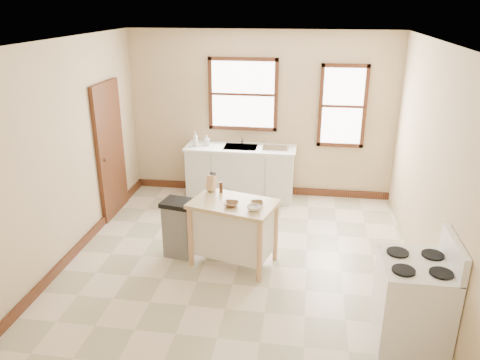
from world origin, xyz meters
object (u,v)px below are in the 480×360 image
(kitchen_island, at_px, (233,233))
(knife_block, at_px, (212,184))
(bowl_a, at_px, (231,204))
(bowl_b, at_px, (257,203))
(soap_bottle_b, at_px, (207,141))
(soap_bottle_a, at_px, (195,139))
(gas_stove, at_px, (414,291))
(pepper_grinder, at_px, (221,187))
(dish_rack, at_px, (276,146))
(trash_bin, at_px, (179,228))
(bowl_c, at_px, (254,208))

(kitchen_island, distance_m, knife_block, 0.72)
(bowl_a, distance_m, bowl_b, 0.32)
(soap_bottle_b, height_order, kitchen_island, soap_bottle_b)
(soap_bottle_a, xyz_separation_m, gas_stove, (2.97, -3.33, -0.46))
(soap_bottle_a, height_order, gas_stove, same)
(pepper_grinder, bearing_deg, gas_stove, -34.93)
(dish_rack, relative_size, pepper_grinder, 2.87)
(kitchen_island, height_order, trash_bin, kitchen_island)
(bowl_c, bearing_deg, dish_rack, 87.95)
(trash_bin, height_order, gas_stove, gas_stove)
(kitchen_island, xyz_separation_m, knife_block, (-0.35, 0.34, 0.53))
(soap_bottle_b, bearing_deg, bowl_a, -77.78)
(kitchen_island, relative_size, bowl_b, 6.36)
(soap_bottle_a, relative_size, bowl_b, 1.50)
(gas_stove, bearing_deg, soap_bottle_b, 129.34)
(soap_bottle_a, xyz_separation_m, bowl_a, (0.98, -2.20, -0.16))
(trash_bin, bearing_deg, gas_stove, -15.96)
(dish_rack, distance_m, gas_stove, 3.76)
(trash_bin, relative_size, gas_stove, 0.67)
(soap_bottle_b, bearing_deg, soap_bottle_a, -169.12)
(kitchen_island, distance_m, bowl_b, 0.54)
(dish_rack, bearing_deg, kitchen_island, -79.78)
(bowl_a, distance_m, trash_bin, 0.91)
(bowl_b, relative_size, trash_bin, 0.21)
(knife_block, distance_m, bowl_c, 0.82)
(soap_bottle_b, height_order, gas_stove, gas_stove)
(pepper_grinder, xyz_separation_m, trash_bin, (-0.54, -0.19, -0.54))
(dish_rack, relative_size, bowl_c, 2.47)
(soap_bottle_b, height_order, dish_rack, soap_bottle_b)
(dish_rack, relative_size, gas_stove, 0.37)
(knife_block, relative_size, bowl_a, 1.08)
(gas_stove, bearing_deg, bowl_c, 148.31)
(soap_bottle_b, xyz_separation_m, gas_stove, (2.78, -3.39, -0.42))
(kitchen_island, bearing_deg, pepper_grinder, 141.21)
(soap_bottle_b, relative_size, kitchen_island, 0.17)
(soap_bottle_a, height_order, bowl_c, soap_bottle_a)
(kitchen_island, xyz_separation_m, bowl_b, (0.30, -0.04, 0.45))
(knife_block, relative_size, bowl_c, 1.15)
(dish_rack, distance_m, bowl_a, 2.28)
(knife_block, xyz_separation_m, bowl_b, (0.65, -0.37, -0.08))
(kitchen_island, distance_m, trash_bin, 0.75)
(soap_bottle_b, xyz_separation_m, kitchen_island, (0.80, -2.15, -0.58))
(soap_bottle_a, distance_m, kitchen_island, 2.39)
(dish_rack, height_order, trash_bin, dish_rack)
(pepper_grinder, bearing_deg, trash_bin, -160.03)
(bowl_a, height_order, bowl_c, bowl_c)
(soap_bottle_b, xyz_separation_m, dish_rack, (1.17, -0.01, -0.03))
(soap_bottle_b, height_order, bowl_c, soap_bottle_b)
(soap_bottle_b, bearing_deg, pepper_grinder, -79.50)
(bowl_c, xyz_separation_m, trash_bin, (-1.03, 0.29, -0.49))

